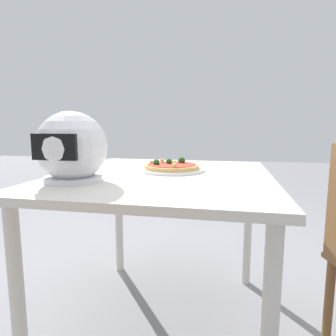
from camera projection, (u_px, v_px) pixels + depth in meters
ground_plane at (165, 324)px, 1.43m from camera, size 14.00×14.00×0.00m
dining_table at (164, 192)px, 1.33m from camera, size 0.95×1.07×0.75m
pizza_plate at (172, 170)px, 1.41m from camera, size 0.31×0.31×0.01m
pizza at (171, 166)px, 1.40m from camera, size 0.27×0.27×0.05m
motorcycle_helmet at (72, 148)px, 1.12m from camera, size 0.27×0.27×0.27m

